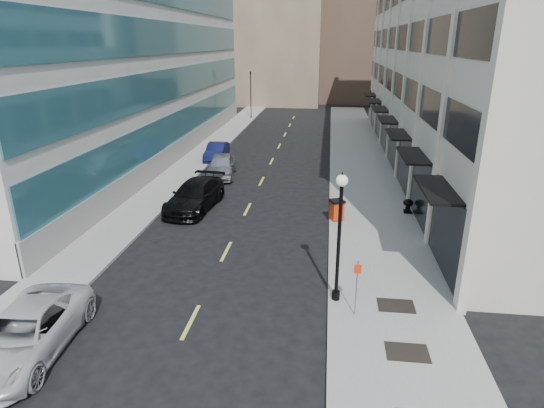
% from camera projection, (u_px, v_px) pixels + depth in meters
% --- Properties ---
extents(ground, '(160.00, 160.00, 0.00)m').
position_uv_depth(ground, '(173.00, 357.00, 14.84)').
color(ground, black).
rests_on(ground, ground).
extents(sidewalk_right, '(5.00, 80.00, 0.15)m').
position_uv_depth(sidewalk_right, '(365.00, 184.00, 32.62)').
color(sidewalk_right, gray).
rests_on(sidewalk_right, ground).
extents(sidewalk_left, '(3.00, 80.00, 0.15)m').
position_uv_depth(sidewalk_left, '(176.00, 177.00, 34.25)').
color(sidewalk_left, gray).
rests_on(sidewalk_left, ground).
extents(building_right, '(15.30, 46.50, 18.25)m').
position_uv_depth(building_right, '(491.00, 51.00, 35.05)').
color(building_right, beige).
rests_on(building_right, ground).
extents(building_left, '(16.14, 46.00, 20.00)m').
position_uv_depth(building_left, '(87.00, 38.00, 38.54)').
color(building_left, silver).
rests_on(building_left, ground).
extents(skyline_tan_near, '(14.00, 18.00, 28.00)m').
position_uv_depth(skyline_tan_near, '(279.00, 14.00, 74.09)').
color(skyline_tan_near, '#998264').
rests_on(skyline_tan_near, ground).
extents(skyline_tan_far, '(12.00, 14.00, 22.00)m').
position_uv_depth(skyline_tan_far, '(232.00, 34.00, 85.60)').
color(skyline_tan_far, '#998264').
rests_on(skyline_tan_far, ground).
extents(skyline_stone, '(10.00, 14.00, 20.00)m').
position_uv_depth(skyline_stone, '(417.00, 39.00, 71.02)').
color(skyline_stone, beige).
rests_on(skyline_stone, ground).
extents(grate_mid, '(1.40, 1.00, 0.01)m').
position_uv_depth(grate_mid, '(407.00, 352.00, 14.84)').
color(grate_mid, black).
rests_on(grate_mid, sidewalk_right).
extents(grate_far, '(1.40, 1.00, 0.01)m').
position_uv_depth(grate_far, '(396.00, 306.00, 17.45)').
color(grate_far, black).
rests_on(grate_far, sidewalk_right).
extents(road_centerline, '(0.15, 68.20, 0.01)m').
position_uv_depth(road_centerline, '(255.00, 194.00, 30.71)').
color(road_centerline, '#D8CC4C').
rests_on(road_centerline, ground).
extents(traffic_signal, '(0.66, 0.66, 6.98)m').
position_uv_depth(traffic_signal, '(250.00, 74.00, 58.38)').
color(traffic_signal, black).
rests_on(traffic_signal, ground).
extents(car_white_van, '(2.98, 5.81, 1.57)m').
position_uv_depth(car_white_van, '(24.00, 333.00, 14.75)').
color(car_white_van, silver).
rests_on(car_white_van, ground).
extents(car_black_pickup, '(2.96, 6.03, 1.69)m').
position_uv_depth(car_black_pickup, '(195.00, 195.00, 27.77)').
color(car_black_pickup, black).
rests_on(car_black_pickup, ground).
extents(car_silver_sedan, '(2.62, 5.18, 1.69)m').
position_uv_depth(car_silver_sedan, '(222.00, 166.00, 34.44)').
color(car_silver_sedan, gray).
rests_on(car_silver_sedan, ground).
extents(car_blue_sedan, '(1.67, 4.44, 1.45)m').
position_uv_depth(car_blue_sedan, '(217.00, 152.00, 39.36)').
color(car_blue_sedan, '#121644').
rests_on(car_blue_sedan, ground).
extents(trash_bin, '(0.97, 0.97, 1.19)m').
position_uv_depth(trash_bin, '(337.00, 209.00, 25.66)').
color(trash_bin, red).
rests_on(trash_bin, sidewalk_right).
extents(lamppost, '(0.43, 0.43, 5.22)m').
position_uv_depth(lamppost, '(340.00, 227.00, 16.87)').
color(lamppost, black).
rests_on(lamppost, sidewalk_right).
extents(sign_post, '(0.26, 0.06, 2.23)m').
position_uv_depth(sign_post, '(357.00, 280.00, 16.39)').
color(sign_post, slate).
rests_on(sign_post, sidewalk_right).
extents(urn_planter, '(0.60, 0.60, 0.83)m').
position_uv_depth(urn_planter, '(408.00, 204.00, 26.79)').
color(urn_planter, black).
rests_on(urn_planter, sidewalk_right).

